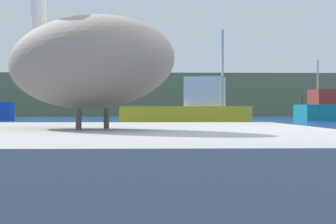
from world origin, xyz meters
TOP-DOWN VIEW (x-y plane):
  - hillside_backdrop at (0.00, 73.47)m, footprint 140.00×12.16m
  - pier_dock at (-1.30, 0.05)m, footprint 2.66×3.05m
  - pelican at (-1.31, 0.05)m, footprint 1.26×1.18m
  - fishing_boat_yellow at (1.09, 25.80)m, footprint 6.75×4.13m

SIDE VIEW (x-z plane):
  - pier_dock at x=-1.30m, z-range 0.00..0.72m
  - fishing_boat_yellow at x=1.09m, z-range -1.61..3.17m
  - pelican at x=-1.31m, z-range 0.62..1.55m
  - hillside_backdrop at x=0.00m, z-range 0.00..5.36m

